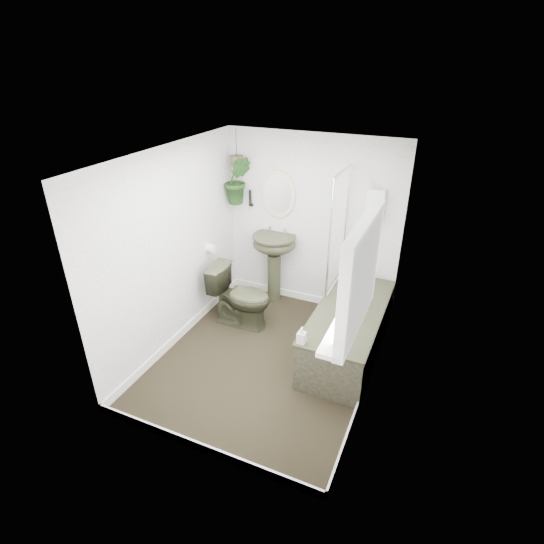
% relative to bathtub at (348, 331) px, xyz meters
% --- Properties ---
extents(floor, '(2.30, 2.80, 0.02)m').
position_rel_bathtub_xyz_m(floor, '(-0.80, -0.50, -0.30)').
color(floor, black).
rests_on(floor, ground).
extents(ceiling, '(2.30, 2.80, 0.02)m').
position_rel_bathtub_xyz_m(ceiling, '(-0.80, -0.50, 2.02)').
color(ceiling, white).
rests_on(ceiling, ground).
extents(wall_back, '(2.30, 0.02, 2.30)m').
position_rel_bathtub_xyz_m(wall_back, '(-0.80, 0.91, 0.86)').
color(wall_back, white).
rests_on(wall_back, ground).
extents(wall_front, '(2.30, 0.02, 2.30)m').
position_rel_bathtub_xyz_m(wall_front, '(-0.80, -1.91, 0.86)').
color(wall_front, white).
rests_on(wall_front, ground).
extents(wall_left, '(0.02, 2.80, 2.30)m').
position_rel_bathtub_xyz_m(wall_left, '(-1.96, -0.50, 0.86)').
color(wall_left, white).
rests_on(wall_left, ground).
extents(wall_right, '(0.02, 2.80, 2.30)m').
position_rel_bathtub_xyz_m(wall_right, '(0.36, -0.50, 0.86)').
color(wall_right, white).
rests_on(wall_right, ground).
extents(skirting, '(2.30, 2.80, 0.10)m').
position_rel_bathtub_xyz_m(skirting, '(-0.80, -0.50, -0.24)').
color(skirting, white).
rests_on(skirting, floor).
extents(bathtub, '(0.72, 1.72, 0.58)m').
position_rel_bathtub_xyz_m(bathtub, '(0.00, 0.00, 0.00)').
color(bathtub, '#323422').
rests_on(bathtub, floor).
extents(bath_screen, '(0.04, 0.72, 1.40)m').
position_rel_bathtub_xyz_m(bath_screen, '(-0.33, 0.49, 0.99)').
color(bath_screen, silver).
rests_on(bath_screen, bathtub).
extents(shower_box, '(0.20, 0.10, 0.35)m').
position_rel_bathtub_xyz_m(shower_box, '(0.00, 0.84, 1.26)').
color(shower_box, white).
rests_on(shower_box, wall_back).
extents(oval_mirror, '(0.46, 0.03, 0.62)m').
position_rel_bathtub_xyz_m(oval_mirror, '(-1.25, 0.87, 1.21)').
color(oval_mirror, beige).
rests_on(oval_mirror, wall_back).
extents(wall_sconce, '(0.04, 0.04, 0.22)m').
position_rel_bathtub_xyz_m(wall_sconce, '(-1.65, 0.86, 1.11)').
color(wall_sconce, black).
rests_on(wall_sconce, wall_back).
extents(toilet_roll_holder, '(0.11, 0.11, 0.11)m').
position_rel_bathtub_xyz_m(toilet_roll_holder, '(-1.90, 0.20, 0.61)').
color(toilet_roll_holder, white).
rests_on(toilet_roll_holder, wall_left).
extents(window_recess, '(0.08, 1.00, 0.90)m').
position_rel_bathtub_xyz_m(window_recess, '(0.29, -1.20, 1.36)').
color(window_recess, white).
rests_on(window_recess, wall_right).
extents(window_sill, '(0.18, 1.00, 0.04)m').
position_rel_bathtub_xyz_m(window_sill, '(0.22, -1.20, 0.94)').
color(window_sill, white).
rests_on(window_sill, wall_right).
extents(window_blinds, '(0.01, 0.86, 0.76)m').
position_rel_bathtub_xyz_m(window_blinds, '(0.24, -1.20, 1.36)').
color(window_blinds, white).
rests_on(window_blinds, wall_right).
extents(toilet, '(0.79, 0.46, 0.79)m').
position_rel_bathtub_xyz_m(toilet, '(-1.40, 0.03, 0.11)').
color(toilet, '#323422').
rests_on(toilet, floor).
extents(pedestal_sink, '(0.66, 0.59, 0.98)m').
position_rel_bathtub_xyz_m(pedestal_sink, '(-1.25, 0.74, 0.20)').
color(pedestal_sink, '#323422').
rests_on(pedestal_sink, floor).
extents(sill_plant, '(0.23, 0.21, 0.23)m').
position_rel_bathtub_xyz_m(sill_plant, '(0.17, -0.90, 1.07)').
color(sill_plant, black).
rests_on(sill_plant, window_sill).
extents(hanging_plant, '(0.43, 0.40, 0.62)m').
position_rel_bathtub_xyz_m(hanging_plant, '(-1.77, 0.75, 1.37)').
color(hanging_plant, black).
rests_on(hanging_plant, ceiling).
extents(soap_bottle, '(0.08, 0.08, 0.18)m').
position_rel_bathtub_xyz_m(soap_bottle, '(-0.29, -0.79, 0.38)').
color(soap_bottle, black).
rests_on(soap_bottle, bathtub).
extents(hanging_pot, '(0.16, 0.16, 0.12)m').
position_rel_bathtub_xyz_m(hanging_pot, '(-1.77, 0.75, 1.62)').
color(hanging_pot, brown).
rests_on(hanging_pot, ceiling).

